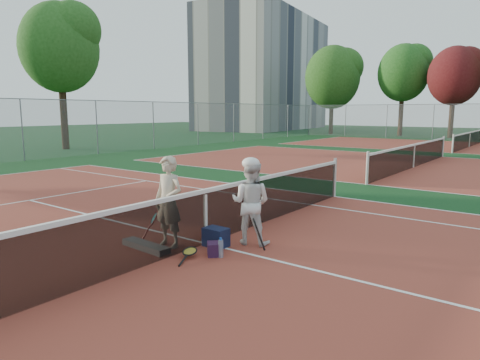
% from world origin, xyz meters
% --- Properties ---
extents(ground, '(130.00, 130.00, 0.00)m').
position_xyz_m(ground, '(0.00, 0.00, 0.00)').
color(ground, '#0D3314').
rests_on(ground, ground).
extents(court_main, '(23.77, 10.97, 0.01)m').
position_xyz_m(court_main, '(0.00, 0.00, 0.00)').
color(court_main, maroon).
rests_on(court_main, ground).
extents(court_far_a, '(23.77, 10.97, 0.01)m').
position_xyz_m(court_far_a, '(0.00, 13.50, 0.00)').
color(court_far_a, maroon).
rests_on(court_far_a, ground).
extents(court_far_b, '(23.77, 10.97, 0.01)m').
position_xyz_m(court_far_b, '(0.00, 27.00, 0.00)').
color(court_far_b, maroon).
rests_on(court_far_b, ground).
extents(net_main, '(0.10, 10.98, 1.02)m').
position_xyz_m(net_main, '(0.00, 0.00, 0.51)').
color(net_main, black).
rests_on(net_main, ground).
extents(net_far_a, '(0.10, 10.98, 1.02)m').
position_xyz_m(net_far_a, '(0.00, 13.50, 0.51)').
color(net_far_a, black).
rests_on(net_far_a, ground).
extents(net_far_b, '(0.10, 10.98, 1.02)m').
position_xyz_m(net_far_b, '(0.00, 27.00, 0.51)').
color(net_far_b, black).
rests_on(net_far_b, ground).
extents(fence_left, '(0.06, 54.50, 3.00)m').
position_xyz_m(fence_left, '(-16.00, 6.75, 1.50)').
color(fence_left, slate).
rests_on(fence_left, ground).
extents(apartment_block, '(12.96, 23.18, 15.00)m').
position_xyz_m(apartment_block, '(-28.00, 44.00, 7.50)').
color(apartment_block, beige).
rests_on(apartment_block, ground).
extents(player_a, '(0.61, 0.42, 1.63)m').
position_xyz_m(player_a, '(-0.42, -0.51, 0.82)').
color(player_a, '#BBAD91').
rests_on(player_a, ground).
extents(player_b, '(0.87, 0.76, 1.52)m').
position_xyz_m(player_b, '(0.63, 0.52, 0.76)').
color(player_b, silver).
rests_on(player_b, ground).
extents(racket_red, '(0.40, 0.42, 0.54)m').
position_xyz_m(racket_red, '(-0.93, -0.41, 0.27)').
color(racket_red, maroon).
rests_on(racket_red, ground).
extents(racket_black_held, '(0.35, 0.35, 0.58)m').
position_xyz_m(racket_black_held, '(0.96, 0.22, 0.29)').
color(racket_black_held, black).
rests_on(racket_black_held, ground).
extents(racket_spare, '(0.47, 0.65, 0.15)m').
position_xyz_m(racket_spare, '(0.29, -0.72, 0.07)').
color(racket_spare, black).
rests_on(racket_spare, ground).
extents(sports_bag_navy, '(0.43, 0.29, 0.34)m').
position_xyz_m(sports_bag_navy, '(0.25, -0.01, 0.17)').
color(sports_bag_navy, black).
rests_on(sports_bag_navy, ground).
extents(sports_bag_purple, '(0.33, 0.33, 0.22)m').
position_xyz_m(sports_bag_purple, '(0.53, -0.41, 0.11)').
color(sports_bag_purple, black).
rests_on(sports_bag_purple, ground).
extents(net_cover_canvas, '(1.07, 0.31, 0.11)m').
position_xyz_m(net_cover_canvas, '(-0.63, -0.88, 0.06)').
color(net_cover_canvas, '#615C58').
rests_on(net_cover_canvas, ground).
extents(water_bottle, '(0.09, 0.09, 0.30)m').
position_xyz_m(water_bottle, '(0.70, -0.41, 0.15)').
color(water_bottle, '#A9C2D6').
rests_on(water_bottle, ground).
extents(tree_back_0, '(5.72, 5.72, 9.21)m').
position_xyz_m(tree_back_0, '(-14.87, 36.91, 5.91)').
color(tree_back_0, '#382314').
rests_on(tree_back_0, ground).
extents(tree_back_1, '(4.84, 4.84, 8.89)m').
position_xyz_m(tree_back_1, '(-7.98, 38.08, 6.09)').
color(tree_back_1, '#382314').
rests_on(tree_back_1, ground).
extents(tree_back_maroon, '(4.56, 4.56, 8.16)m').
position_xyz_m(tree_back_maroon, '(-3.22, 37.22, 5.51)').
color(tree_back_maroon, '#382314').
rests_on(tree_back_maroon, ground).
extents(tree_left_1, '(4.78, 4.78, 9.04)m').
position_xyz_m(tree_left_1, '(-20.37, 9.49, 6.26)').
color(tree_left_1, '#382314').
rests_on(tree_left_1, ground).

